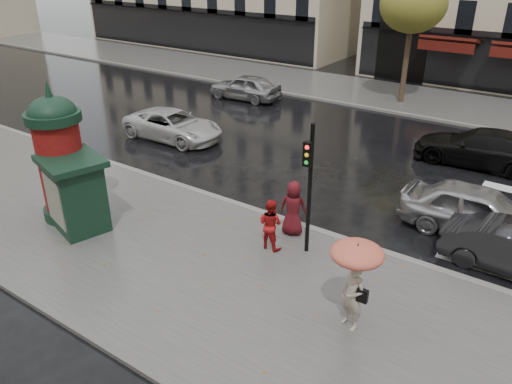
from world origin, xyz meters
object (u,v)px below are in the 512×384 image
Objects in this scene: newsstand at (76,193)px; car_black at (481,148)px; car_far_silver at (245,87)px; traffic_light at (309,178)px; morris_column at (60,154)px; car_silver at (479,211)px; man_burgundy at (293,208)px; woman_red at (270,224)px; car_white at (173,125)px; woman_umbrella at (355,272)px.

car_black is (8.72, 12.27, -0.56)m from newsstand.
car_black reaches higher than car_far_silver.
car_far_silver is (-10.77, 12.08, -1.68)m from traffic_light.
morris_column reaches higher than car_silver.
traffic_light is at bearing 123.40° from man_burgundy.
car_silver is 1.09× the size of car_far_silver.
newsstand reaches higher than woman_red.
woman_red is at bearing 17.88° from morris_column.
traffic_light is at bearing -157.34° from woman_red.
car_white is (-13.23, 1.01, -0.12)m from car_silver.
car_far_silver is (-13.20, 2.49, -0.02)m from car_black.
man_burgundy is 15.13m from car_far_silver.
newsstand reaches higher than man_burgundy.
woman_red reaches higher than car_black.
traffic_light is 10.03m from car_black.
car_black is at bearing 75.97° from car_far_silver.
man_burgundy is 0.74× the size of newsstand.
woman_umbrella is 0.49× the size of car_silver.
car_black is (3.26, 8.91, -0.23)m from man_burgundy.
newsstand is 0.49× the size of car_white.
car_black is (0.10, 11.68, -0.84)m from woman_umbrella.
woman_umbrella is 19.32m from car_far_silver.
traffic_light is 10.93m from car_white.
car_silver is at bearing 30.12° from morris_column.
woman_red is 10.14m from car_white.
woman_red is 0.34× the size of morris_column.
woman_red is at bearing 131.60° from car_silver.
woman_red is at bearing -159.38° from traffic_light.
car_black is at bearing 75.78° from traffic_light.
morris_column is 15.44m from car_black.
morris_column is at bearing -41.79° from car_black.
woman_red is 1.82m from traffic_light.
morris_column is at bearing -161.76° from traffic_light.
woman_umbrella is 0.44× the size of car_black.
man_burgundy is at bearing 140.84° from traffic_light.
man_burgundy is 0.36× the size of car_white.
car_black is at bearing -127.51° from man_burgundy.
car_silver is 0.90× the size of car_black.
traffic_light reaches higher than car_far_silver.
woman_red is (-3.28, 1.74, -0.70)m from woman_umbrella.
car_silver is (1.30, 6.01, -0.80)m from woman_umbrella.
man_burgundy is 0.37× the size of car_silver.
woman_red is at bearing 65.75° from man_burgundy.
car_black is (2.43, 9.59, -1.65)m from traffic_light.
car_silver reaches higher than car_white.
newsstand is at bearing 25.56° from woman_red.
woman_umbrella is 8.64m from newsstand.
man_burgundy is (-3.16, 2.77, -0.62)m from woman_umbrella.
car_black is at bearing 89.53° from woman_umbrella.
woman_umbrella is at bearing 3.86° from newsstand.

